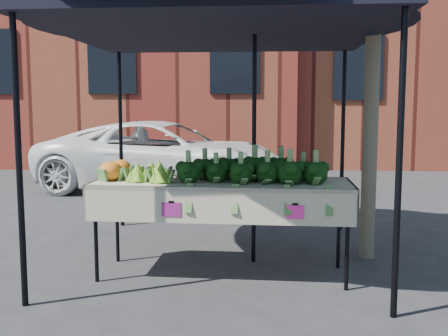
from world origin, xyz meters
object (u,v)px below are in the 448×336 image
(table, at_px, (222,228))
(vehicle, at_px, (163,64))
(street_tree, at_px, (373,42))
(canopy, at_px, (220,128))

(table, relative_size, vehicle, 0.51)
(table, relative_size, street_tree, 0.54)
(canopy, xyz_separation_m, street_tree, (1.54, 0.15, 0.87))
(street_tree, bearing_deg, canopy, -174.34)
(table, height_order, canopy, canopy)
(vehicle, relative_size, street_tree, 1.06)
(vehicle, bearing_deg, canopy, -154.25)
(canopy, distance_m, street_tree, 1.78)
(table, distance_m, canopy, 1.07)
(vehicle, bearing_deg, street_tree, -137.41)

